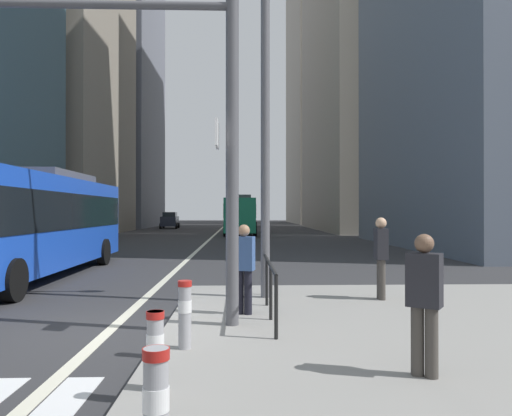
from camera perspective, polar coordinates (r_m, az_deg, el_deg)
name	(u,v)px	position (r m, az deg, el deg)	size (l,w,h in m)	color
ground_plane	(202,246)	(28.63, -6.38, -4.51)	(160.00, 160.00, 0.00)	#303033
median_island	(447,339)	(8.37, 21.64, -14.15)	(9.00, 10.00, 0.15)	gray
lane_centre_line	(212,237)	(38.58, -5.20, -3.42)	(0.20, 80.00, 0.01)	beige
office_tower_left_mid	(40,35)	(50.58, -24.15, 18.11)	(13.54, 17.72, 36.14)	gray
office_tower_left_far	(102,40)	(70.13, -17.75, 18.41)	(13.90, 17.20, 49.21)	slate
office_tower_right_mid	(373,33)	(58.42, 13.70, 19.46)	(12.78, 25.21, 43.72)	gray
office_tower_right_far	(326,95)	(86.26, 8.28, 13.07)	(11.74, 23.06, 44.18)	gray
city_bus_blue_oncoming	(31,219)	(16.28, -25.10, -1.16)	(2.80, 11.85, 3.40)	blue
city_bus_red_receding	(241,214)	(42.48, -1.82, -0.67)	(2.82, 11.07, 3.40)	#198456
car_oncoming_mid	(170,220)	(58.07, -10.15, -1.42)	(2.15, 4.09, 1.94)	#232838
car_receding_near	(249,219)	(64.37, -0.85, -1.32)	(2.05, 4.07, 1.94)	maroon
traffic_signal_gantry	(123,92)	(8.63, -15.43, 13.11)	(5.59, 0.65, 6.00)	#515156
street_lamp_post	(265,68)	(11.23, 1.10, 16.24)	(5.50, 0.32, 8.00)	#56565B
bollard_front	(156,408)	(3.78, -11.74, -22.08)	(0.20, 0.20, 0.95)	#99999E
bollard_left	(155,346)	(5.51, -11.82, -15.65)	(0.20, 0.20, 0.84)	#99999E
bollard_right	(185,311)	(6.97, -8.40, -11.93)	(0.20, 0.20, 0.95)	#99999E
pedestrian_railing	(269,274)	(9.27, 1.51, -7.86)	(0.06, 3.93, 0.98)	black
pedestrian_waiting	(381,253)	(10.90, 14.56, -5.22)	(0.26, 0.39, 1.78)	#423D38
pedestrian_walking	(424,298)	(6.03, 19.27, -9.96)	(0.45, 0.41, 1.66)	#423D38
pedestrian_far	(244,264)	(9.06, -1.44, -6.69)	(0.43, 0.34, 1.67)	black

